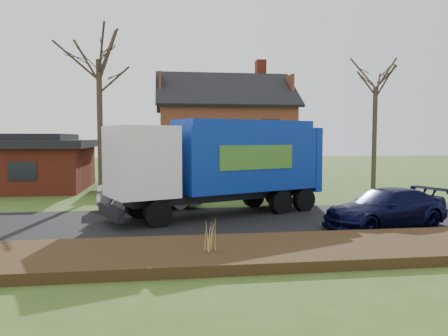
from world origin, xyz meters
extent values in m
plane|color=#36511B|center=(0.00, 0.00, 0.00)|extent=(120.00, 120.00, 0.00)
cube|color=black|center=(0.00, 0.00, 0.01)|extent=(80.00, 7.00, 0.02)
cube|color=#321E10|center=(0.00, -5.30, 0.15)|extent=(80.00, 3.50, 0.30)
cube|color=#BDB298|center=(2.00, 14.00, 1.35)|extent=(9.00, 7.50, 2.70)
cube|color=brown|center=(2.00, 14.00, 4.10)|extent=(9.00, 7.50, 2.80)
cube|color=maroon|center=(5.00, 15.00, 8.46)|extent=(0.70, 0.90, 1.60)
cube|color=#BDB298|center=(-4.20, 13.50, 1.30)|extent=(3.50, 5.50, 2.60)
cube|color=black|center=(-4.20, 13.50, 2.72)|extent=(3.90, 5.90, 0.24)
cube|color=maroon|center=(-12.00, 13.00, 1.40)|extent=(9.00, 7.50, 2.80)
cube|color=black|center=(-12.00, 13.00, 3.05)|extent=(9.80, 8.20, 0.50)
cube|color=black|center=(-12.00, 13.00, 3.50)|extent=(7.00, 6.00, 0.40)
cylinder|color=black|center=(-2.60, -0.76, 0.54)|extent=(1.14, 0.75, 1.09)
cylinder|color=black|center=(-3.44, 1.27, 0.54)|extent=(1.14, 0.75, 1.09)
cylinder|color=black|center=(2.90, 1.51, 0.54)|extent=(1.14, 0.75, 1.09)
cylinder|color=black|center=(2.07, 3.54, 0.54)|extent=(1.14, 0.75, 1.09)
cylinder|color=black|center=(4.16, 2.03, 0.54)|extent=(1.14, 0.75, 1.09)
cylinder|color=black|center=(3.32, 4.06, 0.54)|extent=(1.14, 0.75, 1.09)
cube|color=black|center=(0.36, 1.65, 0.89)|extent=(8.78, 4.58, 0.37)
cube|color=white|center=(-3.26, 0.16, 2.51)|extent=(3.22, 3.33, 2.82)
cube|color=black|center=(-4.32, -0.28, 2.66)|extent=(0.95, 2.16, 0.94)
cube|color=black|center=(-4.42, -0.32, 0.57)|extent=(1.24, 2.51, 0.47)
cube|color=navy|center=(1.28, 2.03, 2.51)|extent=(7.08, 4.92, 2.82)
cube|color=navy|center=(1.28, 2.03, 4.07)|extent=(6.67, 4.51, 0.31)
cube|color=navy|center=(4.42, 3.32, 2.40)|extent=(1.35, 2.60, 3.03)
cube|color=#417E29|center=(1.64, 0.74, 2.61)|extent=(3.49, 1.47, 1.04)
cube|color=#417E29|center=(0.63, 3.20, 2.61)|extent=(3.49, 1.47, 1.04)
imported|color=#A4A5AC|center=(-3.06, 3.65, 0.80)|extent=(5.08, 2.44, 1.61)
imported|color=black|center=(6.09, -1.94, 0.74)|extent=(5.51, 3.42, 1.49)
cylinder|color=#382E21|center=(-5.97, 8.67, 3.98)|extent=(0.33, 0.33, 7.95)
cylinder|color=#382F21|center=(11.77, 10.17, 3.41)|extent=(0.31, 0.31, 6.82)
cylinder|color=#3D2D25|center=(1.89, 22.64, 3.77)|extent=(0.29, 0.29, 7.54)
cone|color=tan|center=(-1.09, -5.68, 0.75)|extent=(0.04, 0.04, 0.89)
cone|color=tan|center=(-1.23, -5.68, 0.75)|extent=(0.04, 0.04, 0.89)
cone|color=tan|center=(-0.95, -5.68, 0.75)|extent=(0.04, 0.04, 0.89)
cone|color=tan|center=(-1.09, -5.57, 0.75)|extent=(0.04, 0.04, 0.89)
cone|color=tan|center=(-1.09, -5.79, 0.75)|extent=(0.04, 0.04, 0.89)
camera|label=1|loc=(-2.42, -17.55, 3.46)|focal=35.00mm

